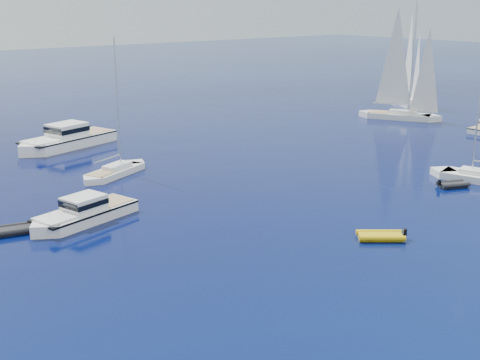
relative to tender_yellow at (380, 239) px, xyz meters
name	(u,v)px	position (x,y,z in m)	size (l,w,h in m)	color
motor_cruiser_centre	(83,222)	(-14.20, 15.82, 0.00)	(2.86, 9.36, 2.46)	silver
motor_cruiser_distant	(66,147)	(-5.11, 39.47, 0.00)	(3.92, 12.82, 3.37)	white
sailboat_centre	(115,175)	(-6.30, 25.85, 0.00)	(2.29, 8.82, 12.96)	white
sailboat_sails_r	(399,119)	(37.62, 27.32, 0.00)	(3.04, 11.68, 17.16)	silver
sailboat_sails_far	(408,105)	(48.25, 33.86, 0.00)	(2.78, 10.70, 15.73)	white
tender_yellow	(380,239)	(0.00, 0.00, 0.00)	(1.83, 3.27, 0.95)	gold
tender_grey_near	(453,187)	(14.70, 4.04, 0.00)	(1.59, 2.72, 0.95)	black
tender_grey_far	(16,232)	(-18.79, 16.70, 0.00)	(1.97, 3.58, 0.95)	black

